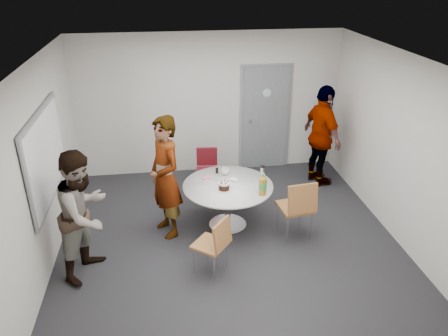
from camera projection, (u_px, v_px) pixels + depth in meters
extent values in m
plane|color=black|center=(229.00, 239.00, 6.62)|extent=(5.00, 5.00, 0.00)
plane|color=silver|center=(230.00, 60.00, 5.46)|extent=(5.00, 5.00, 0.00)
plane|color=beige|center=(209.00, 104.00, 8.27)|extent=(5.00, 0.00, 5.00)
plane|color=beige|center=(41.00, 169.00, 5.72)|extent=(0.00, 5.00, 5.00)
plane|color=beige|center=(398.00, 148.00, 6.36)|extent=(0.00, 5.00, 5.00)
plane|color=beige|center=(273.00, 274.00, 3.81)|extent=(5.00, 0.00, 5.00)
cube|color=slate|center=(265.00, 118.00, 8.53)|extent=(0.90, 0.05, 2.05)
cube|color=gray|center=(265.00, 118.00, 8.55)|extent=(1.02, 0.04, 2.12)
cylinder|color=#B2BFC6|center=(267.00, 93.00, 8.27)|extent=(0.16, 0.01, 0.16)
cylinder|color=silver|center=(250.00, 120.00, 8.43)|extent=(0.04, 0.14, 0.04)
cube|color=gray|center=(46.00, 156.00, 5.86)|extent=(0.03, 1.90, 1.25)
cube|color=white|center=(47.00, 156.00, 5.86)|extent=(0.01, 1.78, 1.13)
cylinder|color=silver|center=(228.00, 186.00, 6.67)|extent=(1.38, 1.38, 0.03)
cylinder|color=silver|center=(228.00, 206.00, 6.82)|extent=(0.09, 0.09, 0.67)
cylinder|color=silver|center=(228.00, 224.00, 6.97)|extent=(0.59, 0.59, 0.02)
cylinder|color=silver|center=(224.00, 189.00, 6.53)|extent=(0.21, 0.21, 0.01)
cylinder|color=black|center=(224.00, 187.00, 6.51)|extent=(0.16, 0.16, 0.09)
cylinder|color=white|center=(224.00, 183.00, 6.48)|extent=(0.17, 0.17, 0.02)
cylinder|color=olive|center=(263.00, 187.00, 6.34)|extent=(0.11, 0.11, 0.26)
cylinder|color=#388D3B|center=(263.00, 186.00, 6.34)|extent=(0.12, 0.12, 0.10)
cone|color=olive|center=(263.00, 177.00, 6.27)|extent=(0.11, 0.11, 0.05)
cylinder|color=#4DAC4E|center=(263.00, 174.00, 6.26)|extent=(0.04, 0.04, 0.03)
imported|color=white|center=(225.00, 171.00, 6.98)|extent=(0.18, 0.18, 0.10)
cylinder|color=black|center=(217.00, 170.00, 7.02)|extent=(0.05, 0.05, 0.11)
cylinder|color=silver|center=(262.00, 172.00, 6.88)|extent=(0.06, 0.06, 0.17)
cylinder|color=black|center=(263.00, 166.00, 6.84)|extent=(0.07, 0.07, 0.03)
cube|color=pink|center=(207.00, 178.00, 6.85)|extent=(0.14, 0.09, 0.02)
ellipsoid|color=white|center=(234.00, 180.00, 6.79)|extent=(0.17, 0.17, 0.03)
cube|color=brown|center=(210.00, 244.00, 5.77)|extent=(0.56, 0.56, 0.03)
cube|color=brown|center=(222.00, 235.00, 5.59)|extent=(0.30, 0.35, 0.38)
cylinder|color=silver|center=(207.00, 248.00, 6.06)|extent=(0.02, 0.02, 0.43)
cylinder|color=silver|center=(194.00, 260.00, 5.81)|extent=(0.02, 0.02, 0.43)
cylinder|color=silver|center=(227.00, 255.00, 5.92)|extent=(0.02, 0.02, 0.43)
cylinder|color=silver|center=(214.00, 268.00, 5.66)|extent=(0.02, 0.02, 0.43)
cube|color=brown|center=(295.00, 207.00, 6.50)|extent=(0.53, 0.53, 0.04)
cube|color=brown|center=(303.00, 199.00, 6.19)|extent=(0.46, 0.16, 0.45)
cylinder|color=silver|center=(300.00, 213.00, 6.82)|extent=(0.02, 0.02, 0.50)
cylinder|color=silver|center=(278.00, 217.00, 6.73)|extent=(0.02, 0.02, 0.50)
cylinder|color=silver|center=(311.00, 226.00, 6.49)|extent=(0.02, 0.02, 0.50)
cylinder|color=silver|center=(287.00, 230.00, 6.40)|extent=(0.02, 0.02, 0.50)
cube|color=maroon|center=(207.00, 172.00, 7.77)|extent=(0.43, 0.43, 0.03)
cube|color=maroon|center=(207.00, 156.00, 7.85)|extent=(0.38, 0.12, 0.37)
cylinder|color=silver|center=(198.00, 186.00, 7.71)|extent=(0.02, 0.02, 0.42)
cylinder|color=silver|center=(216.00, 186.00, 7.72)|extent=(0.02, 0.02, 0.42)
cylinder|color=silver|center=(199.00, 178.00, 8.00)|extent=(0.02, 0.02, 0.42)
cylinder|color=silver|center=(216.00, 178.00, 8.01)|extent=(0.02, 0.02, 0.42)
imported|color=#A5C6EA|center=(165.00, 178.00, 6.40)|extent=(0.69, 0.81, 1.88)
imported|color=white|center=(84.00, 214.00, 5.61)|extent=(0.98, 1.06, 1.76)
imported|color=black|center=(322.00, 136.00, 7.90)|extent=(0.68, 1.17, 1.88)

